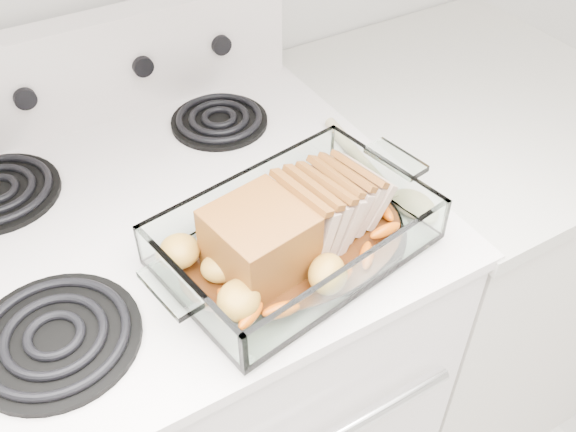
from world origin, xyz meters
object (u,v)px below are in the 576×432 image
electric_range (185,381)px  pork_roast (285,226)px  baking_dish (295,240)px  counter_right (443,262)px

electric_range → pork_roast: electric_range is taller
electric_range → baking_dish: (0.14, -0.18, 0.48)m
pork_roast → baking_dish: bearing=17.0°
counter_right → pork_roast: (-0.54, -0.18, 0.53)m
baking_dish → pork_roast: size_ratio=1.34×
counter_right → baking_dish: bearing=-160.8°
baking_dish → pork_roast: bearing=170.5°
electric_range → counter_right: (0.66, -0.00, -0.02)m
counter_right → baking_dish: size_ratio=2.61×
electric_range → baking_dish: size_ratio=3.13×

